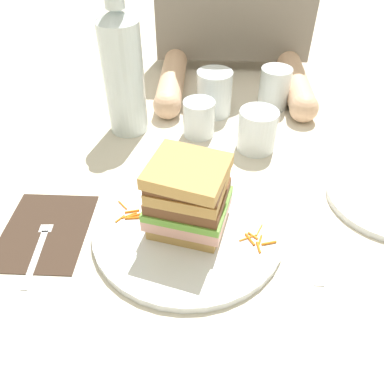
{
  "coord_description": "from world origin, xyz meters",
  "views": [
    {
      "loc": [
        0.03,
        -0.41,
        0.45
      ],
      "look_at": [
        0.0,
        0.04,
        0.05
      ],
      "focal_mm": 36.24,
      "sensor_mm": 36.0,
      "label": 1
    }
  ],
  "objects_px": {
    "water_bottle": "(123,72)",
    "empty_tumbler_1": "(199,118)",
    "main_plate": "(191,227)",
    "empty_tumbler_2": "(274,88)",
    "knife": "(310,235)",
    "juice_glass": "(257,132)",
    "sandwich": "(191,196)",
    "napkin_dark": "(45,231)",
    "empty_tumbler_0": "(214,93)",
    "fork": "(41,240)"
  },
  "relations": [
    {
      "from": "sandwich",
      "to": "knife",
      "type": "bearing_deg",
      "value": -1.09
    },
    {
      "from": "water_bottle",
      "to": "empty_tumbler_2",
      "type": "bearing_deg",
      "value": 19.11
    },
    {
      "from": "water_bottle",
      "to": "empty_tumbler_1",
      "type": "height_order",
      "value": "water_bottle"
    },
    {
      "from": "juice_glass",
      "to": "empty_tumbler_2",
      "type": "height_order",
      "value": "empty_tumbler_2"
    },
    {
      "from": "napkin_dark",
      "to": "water_bottle",
      "type": "xyz_separation_m",
      "value": [
        0.08,
        0.31,
        0.12
      ]
    },
    {
      "from": "sandwich",
      "to": "empty_tumbler_1",
      "type": "distance_m",
      "value": 0.28
    },
    {
      "from": "napkin_dark",
      "to": "empty_tumbler_2",
      "type": "height_order",
      "value": "empty_tumbler_2"
    },
    {
      "from": "sandwich",
      "to": "water_bottle",
      "type": "bearing_deg",
      "value": 116.53
    },
    {
      "from": "main_plate",
      "to": "knife",
      "type": "distance_m",
      "value": 0.19
    },
    {
      "from": "main_plate",
      "to": "empty_tumbler_2",
      "type": "distance_m",
      "value": 0.44
    },
    {
      "from": "main_plate",
      "to": "empty_tumbler_1",
      "type": "height_order",
      "value": "empty_tumbler_1"
    },
    {
      "from": "fork",
      "to": "empty_tumbler_1",
      "type": "bearing_deg",
      "value": 53.63
    },
    {
      "from": "water_bottle",
      "to": "empty_tumbler_0",
      "type": "relative_size",
      "value": 2.87
    },
    {
      "from": "sandwich",
      "to": "empty_tumbler_0",
      "type": "distance_m",
      "value": 0.37
    },
    {
      "from": "knife",
      "to": "empty_tumbler_1",
      "type": "bearing_deg",
      "value": 123.03
    },
    {
      "from": "sandwich",
      "to": "knife",
      "type": "height_order",
      "value": "sandwich"
    },
    {
      "from": "napkin_dark",
      "to": "empty_tumbler_1",
      "type": "distance_m",
      "value": 0.37
    },
    {
      "from": "main_plate",
      "to": "napkin_dark",
      "type": "xyz_separation_m",
      "value": [
        -0.23,
        -0.01,
        -0.0
      ]
    },
    {
      "from": "sandwich",
      "to": "fork",
      "type": "distance_m",
      "value": 0.24
    },
    {
      "from": "sandwich",
      "to": "water_bottle",
      "type": "height_order",
      "value": "water_bottle"
    },
    {
      "from": "sandwich",
      "to": "juice_glass",
      "type": "distance_m",
      "value": 0.26
    },
    {
      "from": "sandwich",
      "to": "empty_tumbler_2",
      "type": "distance_m",
      "value": 0.44
    },
    {
      "from": "main_plate",
      "to": "empty_tumbler_2",
      "type": "relative_size",
      "value": 3.24
    },
    {
      "from": "knife",
      "to": "empty_tumbler_0",
      "type": "height_order",
      "value": "empty_tumbler_0"
    },
    {
      "from": "water_bottle",
      "to": "fork",
      "type": "bearing_deg",
      "value": -103.97
    },
    {
      "from": "empty_tumbler_0",
      "to": "empty_tumbler_2",
      "type": "distance_m",
      "value": 0.14
    },
    {
      "from": "napkin_dark",
      "to": "empty_tumbler_0",
      "type": "bearing_deg",
      "value": 55.39
    },
    {
      "from": "fork",
      "to": "water_bottle",
      "type": "relative_size",
      "value": 0.6
    },
    {
      "from": "sandwich",
      "to": "fork",
      "type": "relative_size",
      "value": 0.81
    },
    {
      "from": "knife",
      "to": "water_bottle",
      "type": "xyz_separation_m",
      "value": [
        -0.33,
        0.3,
        0.12
      ]
    },
    {
      "from": "empty_tumbler_0",
      "to": "empty_tumbler_1",
      "type": "relative_size",
      "value": 1.3
    },
    {
      "from": "napkin_dark",
      "to": "fork",
      "type": "height_order",
      "value": "fork"
    },
    {
      "from": "knife",
      "to": "empty_tumbler_2",
      "type": "height_order",
      "value": "empty_tumbler_2"
    },
    {
      "from": "water_bottle",
      "to": "empty_tumbler_2",
      "type": "xyz_separation_m",
      "value": [
        0.32,
        0.11,
        -0.08
      ]
    },
    {
      "from": "knife",
      "to": "fork",
      "type": "bearing_deg",
      "value": -175.54
    },
    {
      "from": "main_plate",
      "to": "empty_tumbler_0",
      "type": "bearing_deg",
      "value": 84.81
    },
    {
      "from": "juice_glass",
      "to": "empty_tumbler_1",
      "type": "bearing_deg",
      "value": 158.33
    },
    {
      "from": "main_plate",
      "to": "sandwich",
      "type": "height_order",
      "value": "sandwich"
    },
    {
      "from": "water_bottle",
      "to": "empty_tumbler_2",
      "type": "height_order",
      "value": "water_bottle"
    },
    {
      "from": "napkin_dark",
      "to": "juice_glass",
      "type": "xyz_separation_m",
      "value": [
        0.35,
        0.24,
        0.03
      ]
    },
    {
      "from": "empty_tumbler_0",
      "to": "napkin_dark",
      "type": "bearing_deg",
      "value": -124.61
    },
    {
      "from": "main_plate",
      "to": "empty_tumbler_1",
      "type": "bearing_deg",
      "value": 89.46
    },
    {
      "from": "knife",
      "to": "juice_glass",
      "type": "distance_m",
      "value": 0.25
    },
    {
      "from": "main_plate",
      "to": "napkin_dark",
      "type": "relative_size",
      "value": 1.78
    },
    {
      "from": "water_bottle",
      "to": "empty_tumbler_0",
      "type": "xyz_separation_m",
      "value": [
        0.18,
        0.07,
        -0.08
      ]
    },
    {
      "from": "juice_glass",
      "to": "empty_tumbler_1",
      "type": "height_order",
      "value": "juice_glass"
    },
    {
      "from": "knife",
      "to": "water_bottle",
      "type": "bearing_deg",
      "value": 138.25
    },
    {
      "from": "main_plate",
      "to": "sandwich",
      "type": "relative_size",
      "value": 2.21
    },
    {
      "from": "main_plate",
      "to": "juice_glass",
      "type": "bearing_deg",
      "value": 62.9
    },
    {
      "from": "sandwich",
      "to": "napkin_dark",
      "type": "relative_size",
      "value": 0.81
    }
  ]
}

